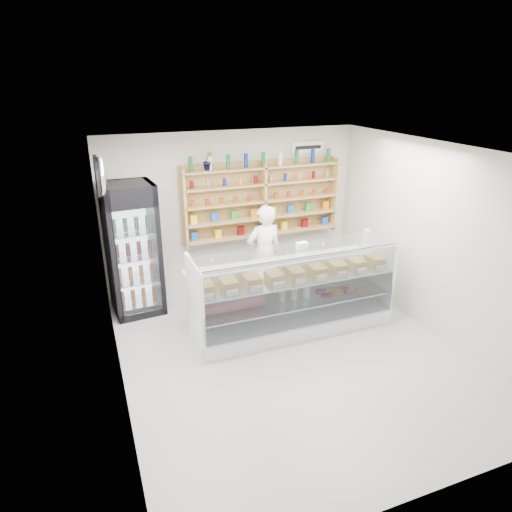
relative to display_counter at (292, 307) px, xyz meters
name	(u,v)px	position (x,y,z in m)	size (l,w,h in m)	color
room	(295,263)	(-0.31, -0.69, 1.04)	(5.00, 5.00, 5.00)	#A5A5AA
display_counter	(292,307)	(0.00, 0.00, 0.00)	(3.03, 0.90, 1.32)	white
shop_worker	(264,255)	(-0.05, 1.02, 0.49)	(0.62, 0.41, 1.70)	white
drinks_cooler	(133,249)	(-2.11, 1.44, 0.71)	(0.83, 0.81, 2.13)	black
wall_shelving	(263,201)	(0.19, 1.65, 1.23)	(2.84, 0.28, 1.33)	tan
potted_plant	(208,161)	(-0.78, 1.65, 1.99)	(0.17, 0.14, 0.31)	#1E6626
security_mirror	(101,176)	(-2.48, 0.51, 2.09)	(0.15, 0.50, 0.50)	silver
wall_sign	(308,147)	(1.09, 1.78, 2.09)	(0.62, 0.03, 0.20)	white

